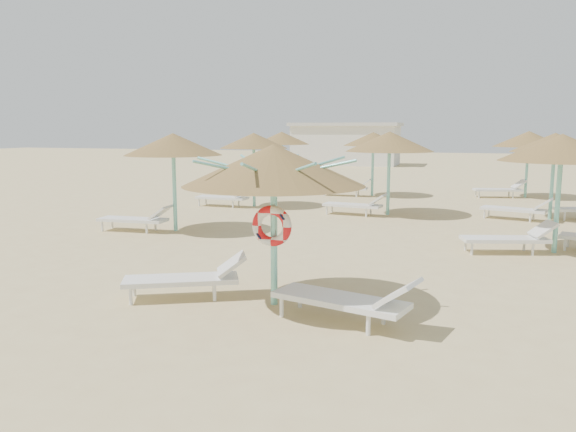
% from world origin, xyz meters
% --- Properties ---
extents(ground, '(120.00, 120.00, 0.00)m').
position_xyz_m(ground, '(0.00, 0.00, 0.00)').
color(ground, tan).
rests_on(ground, ground).
extents(main_palapa, '(2.87, 2.87, 2.57)m').
position_xyz_m(main_palapa, '(0.24, -0.39, 2.23)').
color(main_palapa, '#7AD3C8').
rests_on(main_palapa, ground).
extents(lounger_main_a, '(2.08, 1.44, 0.74)m').
position_xyz_m(lounger_main_a, '(-1.22, -0.49, 0.35)').
color(lounger_main_a, white).
rests_on(lounger_main_a, ground).
extents(lounger_main_b, '(2.24, 1.18, 0.78)m').
position_xyz_m(lounger_main_b, '(1.58, -0.94, 0.37)').
color(lounger_main_b, white).
rests_on(lounger_main_b, ground).
extents(palapa_field, '(19.72, 14.21, 2.72)m').
position_xyz_m(palapa_field, '(1.81, 10.11, 2.31)').
color(palapa_field, '#7AD3C8').
rests_on(palapa_field, ground).
extents(service_hut, '(8.40, 4.40, 3.25)m').
position_xyz_m(service_hut, '(-6.00, 35.00, 1.64)').
color(service_hut, silver).
rests_on(service_hut, ground).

